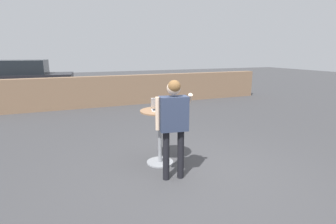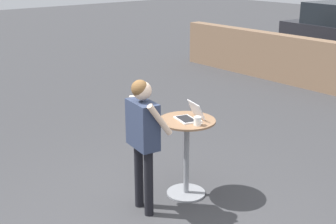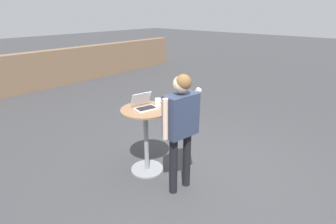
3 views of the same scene
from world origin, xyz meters
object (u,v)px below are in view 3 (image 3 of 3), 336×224
object	(u,v)px
laptop	(144,105)
coffee_mug	(158,102)
cafe_table	(146,133)
standing_person	(181,120)

from	to	relation	value
laptop	coffee_mug	xyz separation A→B (m)	(0.22, -0.07, 0.00)
cafe_table	standing_person	distance (m)	0.79
cafe_table	laptop	world-z (taller)	laptop
laptop	cafe_table	bearing A→B (deg)	-111.68
laptop	coffee_mug	bearing A→B (deg)	-18.21
laptop	standing_person	xyz separation A→B (m)	(-0.03, -0.71, -0.02)
laptop	standing_person	world-z (taller)	standing_person
standing_person	laptop	bearing A→B (deg)	87.38
cafe_table	coffee_mug	world-z (taller)	coffee_mug
cafe_table	coffee_mug	size ratio (longest dim) A/B	7.73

